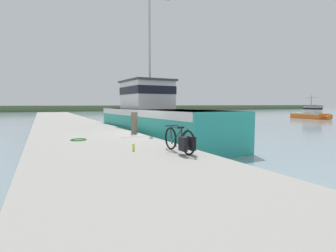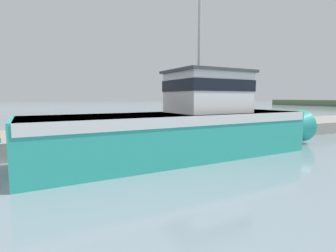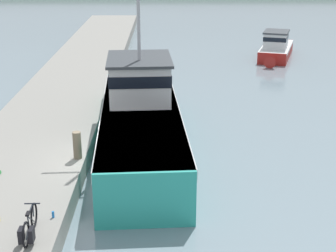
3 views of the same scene
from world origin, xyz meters
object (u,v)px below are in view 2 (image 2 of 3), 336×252
Objects in this scene: fishing_boat_main at (192,125)px; water_bottle_by_bike at (0,140)px; water_bottle_on_curb at (0,135)px; mooring_post at (110,125)px.

fishing_boat_main is 74.54× the size of water_bottle_by_bike.
water_bottle_on_curb is (-3.86, -7.77, -0.49)m from fishing_boat_main.
mooring_post is at bearing 71.05° from water_bottle_on_curb.
mooring_post is 4.94m from water_bottle_on_curb.
mooring_post is (-2.26, -3.11, -0.08)m from fishing_boat_main.
fishing_boat_main is at bearing 53.96° from mooring_post.
mooring_post is 4.49m from water_bottle_by_bike.
water_bottle_by_bike is (1.56, 0.19, -0.01)m from water_bottle_on_curb.
fishing_boat_main is at bearing 73.11° from water_bottle_by_bike.
mooring_post is at bearing -129.56° from fishing_boat_main.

